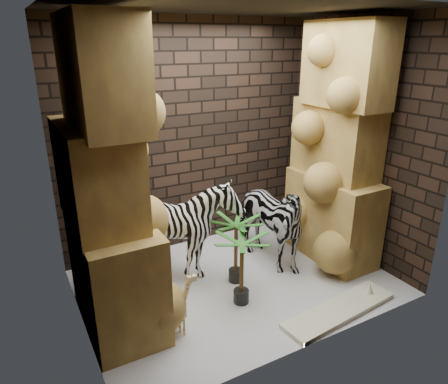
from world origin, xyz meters
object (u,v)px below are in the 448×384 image
giraffe_toy (175,309)px  palm_back (242,270)px  zebra_right (265,214)px  surfboard (339,310)px  zebra_left (182,234)px  palm_front (236,250)px

giraffe_toy → palm_back: bearing=-4.0°
zebra_right → giraffe_toy: bearing=-160.7°
zebra_right → palm_back: (-0.69, -0.58, -0.28)m
giraffe_toy → palm_back: size_ratio=0.80×
palm_back → surfboard: size_ratio=0.58×
zebra_left → palm_back: zebra_left is taller
surfboard → zebra_left: bearing=123.7°
zebra_right → giraffe_toy: zebra_right is taller
palm_back → zebra_right: bearing=40.0°
surfboard → giraffe_toy: bearing=158.6°
zebra_right → zebra_left: zebra_right is taller
palm_front → palm_back: 0.43m
palm_front → palm_back: size_ratio=1.02×
zebra_right → surfboard: size_ratio=0.98×
zebra_right → surfboard: zebra_right is taller
zebra_left → palm_back: (0.35, -0.77, -0.18)m
surfboard → palm_front: bearing=116.4°
zebra_left → surfboard: zebra_left is taller
zebra_left → surfboard: 1.93m
palm_back → surfboard: 1.12m
zebra_right → giraffe_toy: 1.76m
zebra_right → palm_front: (-0.53, -0.19, -0.27)m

